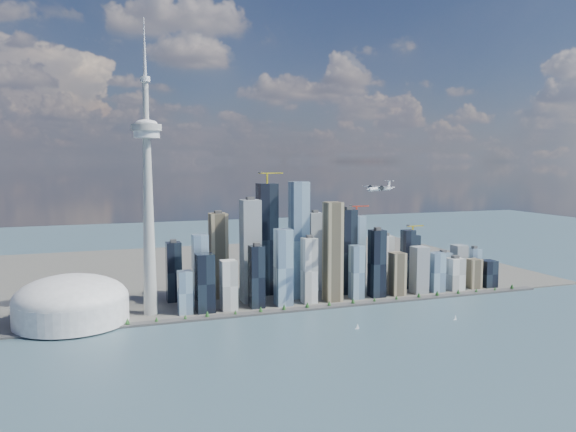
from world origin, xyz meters
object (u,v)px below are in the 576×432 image
object	(u,v)px
airplane	(380,188)
sailboat_west	(357,327)
dome_stadium	(71,302)
needle_tower	(148,192)
sailboat_east	(455,318)

from	to	relation	value
airplane	sailboat_west	world-z (taller)	airplane
dome_stadium	needle_tower	bearing A→B (deg)	4.09
sailboat_west	sailboat_east	size ratio (longest dim) A/B	1.03
dome_stadium	sailboat_east	bearing A→B (deg)	-17.29
dome_stadium	sailboat_west	distance (m)	514.77
needle_tower	sailboat_west	size ratio (longest dim) A/B	50.67
needle_tower	sailboat_east	distance (m)	618.56
sailboat_east	dome_stadium	bearing A→B (deg)	150.24
dome_stadium	sailboat_west	bearing A→B (deg)	-22.86
dome_stadium	airplane	distance (m)	606.72
airplane	sailboat_west	xyz separation A→B (m)	(-87.96, -88.42, -238.16)
sailboat_east	sailboat_west	bearing A→B (deg)	164.91
dome_stadium	sailboat_east	xyz separation A→B (m)	(669.93, -208.50, -36.06)
needle_tower	dome_stadium	world-z (taller)	needle_tower
dome_stadium	sailboat_east	distance (m)	702.56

